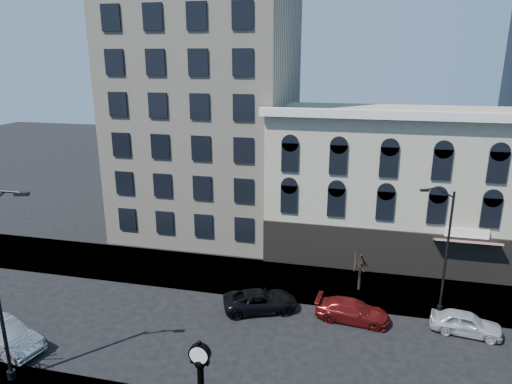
# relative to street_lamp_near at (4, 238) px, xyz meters

# --- Properties ---
(ground) EXTENTS (160.00, 160.00, 0.00)m
(ground) POSITION_rel_street_lamp_near_xyz_m (7.87, 5.80, -7.91)
(ground) COLOR black
(ground) RESTS_ON ground
(sidewalk_far) EXTENTS (160.00, 6.00, 0.12)m
(sidewalk_far) POSITION_rel_street_lamp_near_xyz_m (7.87, 13.80, -7.85)
(sidewalk_far) COLOR gray
(sidewalk_far) RESTS_ON ground
(cream_tower) EXTENTS (15.90, 15.40, 42.50)m
(cream_tower) POSITION_rel_street_lamp_near_xyz_m (1.76, 24.69, 11.41)
(cream_tower) COLOR beige
(cream_tower) RESTS_ON ground
(victorian_row) EXTENTS (22.60, 11.19, 12.50)m
(victorian_row) POSITION_rel_street_lamp_near_xyz_m (19.87, 21.70, -1.91)
(victorian_row) COLOR #B7B297
(victorian_row) RESTS_ON ground
(street_lamp_near) EXTENTS (2.62, 0.96, 10.32)m
(street_lamp_near) POSITION_rel_street_lamp_near_xyz_m (0.00, 0.00, 0.00)
(street_lamp_near) COLOR black
(street_lamp_near) RESTS_ON sidewalk_near
(street_lamp_far) EXTENTS (2.15, 0.94, 8.60)m
(street_lamp_far) POSITION_rel_street_lamp_near_xyz_m (21.13, 11.60, -1.29)
(street_lamp_far) COLOR black
(street_lamp_far) RESTS_ON sidewalk_far
(bare_tree_far) EXTENTS (1.93, 1.93, 3.31)m
(bare_tree_far) POSITION_rel_street_lamp_near_xyz_m (16.54, 13.55, -5.30)
(bare_tree_far) COLOR black
(bare_tree_far) RESTS_ON sidewalk_far
(car_near_b) EXTENTS (5.43, 2.88, 1.70)m
(car_near_b) POSITION_rel_street_lamp_near_xyz_m (-3.12, 1.95, -7.06)
(car_near_b) COLOR #A5A8AD
(car_near_b) RESTS_ON ground
(car_far_a) EXTENTS (5.35, 3.88, 1.35)m
(car_far_a) POSITION_rel_street_lamp_near_xyz_m (10.26, 9.43, -7.23)
(car_far_a) COLOR black
(car_far_a) RESTS_ON ground
(car_far_b) EXTENTS (4.80, 2.33, 1.35)m
(car_far_b) POSITION_rel_street_lamp_near_xyz_m (16.20, 9.55, -7.23)
(car_far_b) COLOR maroon
(car_far_b) RESTS_ON ground
(car_far_c) EXTENTS (4.26, 2.18, 1.39)m
(car_far_c) POSITION_rel_street_lamp_near_xyz_m (22.89, 9.67, -7.21)
(car_far_c) COLOR silver
(car_far_c) RESTS_ON ground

